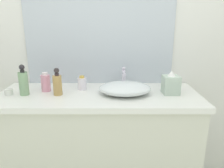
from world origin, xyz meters
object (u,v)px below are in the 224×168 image
Objects in this scene: sink_basin at (125,88)px; lotion_bottle at (58,84)px; soap_dispenser at (24,82)px; candle_jar at (10,92)px; spray_can at (83,83)px; tissue_box at (171,84)px; perfume_bottle at (46,82)px.

sink_basin is 0.50m from lotion_bottle.
candle_jar is at bearing -179.65° from soap_dispenser.
soap_dispenser is at bearing 0.35° from candle_jar.
candle_jar is at bearing -179.93° from lotion_bottle.
lotion_bottle reaches higher than spray_can.
sink_basin is at bearing 1.74° from lotion_bottle.
tissue_box reaches higher than candle_jar.
sink_basin is at bearing 1.04° from candle_jar.
lotion_bottle is 1.15× the size of tissue_box.
lotion_bottle is 0.84m from tissue_box.
lotion_bottle is (-0.50, -0.02, 0.04)m from sink_basin.
candle_jar is at bearing -178.96° from sink_basin.
sink_basin is at bearing -18.93° from spray_can.
spray_can is (0.28, 0.04, -0.02)m from perfume_bottle.
candle_jar is (-0.36, -0.00, -0.06)m from lotion_bottle.
spray_can is 0.68m from tissue_box.
candle_jar is at bearing -178.65° from tissue_box.
candle_jar is at bearing -160.17° from perfume_bottle.
soap_dispenser is at bearing -178.86° from sink_basin.
lotion_bottle reaches higher than candle_jar.
candle_jar is (-0.12, -0.00, -0.07)m from soap_dispenser.
lotion_bottle is at bearing -141.42° from spray_can.
lotion_bottle is at bearing -178.26° from sink_basin.
soap_dispenser is 0.43m from spray_can.
lotion_bottle is at bearing -178.10° from tissue_box.
lotion_bottle reaches higher than sink_basin.
spray_can is 0.63× the size of tissue_box.
soap_dispenser is at bearing 179.94° from lotion_bottle.
sink_basin reaches higher than candle_jar.
sink_basin is 3.47× the size of spray_can.
soap_dispenser is 1.54× the size of perfume_bottle.
candle_jar is (-0.53, -0.13, -0.03)m from spray_can.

